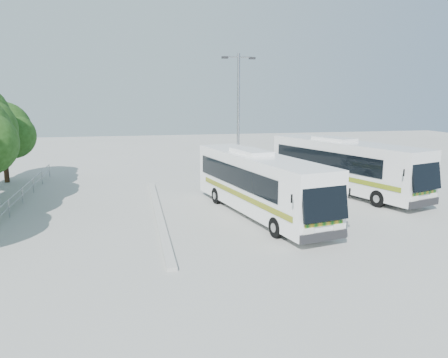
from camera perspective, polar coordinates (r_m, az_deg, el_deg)
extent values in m
plane|color=#A5A5A0|center=(22.25, -2.29, -5.64)|extent=(100.00, 100.00, 0.00)
cube|color=#B2B2AD|center=(23.90, -8.57, -4.40)|extent=(0.40, 16.00, 0.15)
cylinder|color=gray|center=(26.40, -25.84, -1.97)|extent=(0.06, 22.00, 0.06)
cylinder|color=gray|center=(26.49, -25.76, -2.81)|extent=(0.06, 22.00, 0.06)
cylinder|color=gray|center=(36.09, -22.10, 0.78)|extent=(0.06, 0.06, 1.00)
cylinder|color=#382314|center=(35.87, -26.63, 1.80)|extent=(0.36, 0.36, 2.77)
sphere|color=#19350E|center=(35.61, -26.98, 5.81)|extent=(4.03, 4.03, 4.03)
sphere|color=#19350E|center=(34.97, -25.92, 5.10)|extent=(3.28, 3.28, 3.28)
cube|color=white|center=(23.22, 4.57, -0.43)|extent=(4.64, 11.66, 2.90)
cube|color=black|center=(18.41, 13.05, -2.54)|extent=(2.23, 0.87, 1.85)
cube|color=black|center=(23.12, 1.28, 0.45)|extent=(1.89, 8.95, 1.05)
cube|color=black|center=(24.22, 6.47, 0.86)|extent=(1.89, 8.95, 1.05)
cube|color=#0C5813|center=(22.54, 2.18, -2.17)|extent=(2.03, 9.69, 0.27)
cylinder|color=black|center=(19.89, 6.84, -6.30)|extent=(0.47, 0.99, 0.95)
cylinder|color=black|center=(21.03, 11.92, -5.51)|extent=(0.47, 0.99, 0.95)
cylinder|color=black|center=(25.90, -0.95, -2.18)|extent=(0.47, 0.99, 0.95)
cylinder|color=black|center=(26.78, 3.29, -1.76)|extent=(0.47, 0.99, 0.95)
cube|color=silver|center=(29.67, 15.37, 1.83)|extent=(6.11, 12.06, 3.02)
cube|color=black|center=(25.88, 24.89, 0.75)|extent=(2.30, 1.15, 1.92)
cube|color=black|center=(29.16, 12.85, 2.53)|extent=(3.06, 9.03, 1.09)
cube|color=black|center=(30.93, 16.25, 2.83)|extent=(3.06, 9.03, 1.09)
cube|color=#0E641A|center=(28.67, 13.98, 0.43)|extent=(3.29, 9.78, 0.28)
cylinder|color=black|center=(26.57, 19.49, -2.43)|extent=(0.60, 1.03, 0.99)
cylinder|color=black|center=(28.29, 22.42, -1.85)|extent=(0.60, 1.03, 0.99)
cylinder|color=black|center=(31.57, 9.46, 0.09)|extent=(0.60, 1.03, 0.99)
cylinder|color=black|center=(33.04, 12.45, 0.45)|extent=(0.60, 1.03, 0.99)
cylinder|color=gray|center=(27.96, 1.87, 7.00)|extent=(0.19, 0.19, 8.88)
cylinder|color=gray|center=(27.99, 1.93, 15.65)|extent=(1.78, 0.23, 0.09)
cube|color=black|center=(27.72, 0.12, 15.59)|extent=(0.40, 0.23, 0.13)
cube|color=black|center=(28.28, 3.70, 15.47)|extent=(0.40, 0.23, 0.13)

